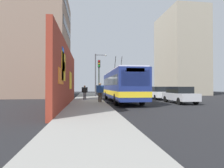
% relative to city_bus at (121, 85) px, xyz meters
% --- Properties ---
extents(ground_plane, '(80.00, 80.00, 0.00)m').
position_rel_city_bus_xyz_m(ground_plane, '(0.34, 1.80, -1.77)').
color(ground_plane, '#232326').
extents(sidewalk_slab, '(48.00, 3.20, 0.15)m').
position_rel_city_bus_xyz_m(sidewalk_slab, '(0.34, 3.40, -1.70)').
color(sidewalk_slab, '#9E9B93').
rests_on(sidewalk_slab, ground_plane).
extents(graffiti_wall, '(13.92, 0.32, 4.76)m').
position_rel_city_bus_xyz_m(graffiti_wall, '(-3.72, 5.15, 0.61)').
color(graffiti_wall, maroon).
rests_on(graffiti_wall, ground_plane).
extents(building_far_left, '(12.05, 8.69, 16.05)m').
position_rel_city_bus_xyz_m(building_far_left, '(11.41, 11.00, 6.25)').
color(building_far_left, gray).
rests_on(building_far_left, ground_plane).
extents(building_far_right, '(10.98, 6.73, 16.44)m').
position_rel_city_bus_xyz_m(building_far_right, '(16.28, -15.20, 6.45)').
color(building_far_right, '#9E937F').
rests_on(building_far_right, ground_plane).
extents(city_bus, '(11.88, 2.52, 4.96)m').
position_rel_city_bus_xyz_m(city_bus, '(0.00, 0.00, 0.00)').
color(city_bus, navy).
rests_on(city_bus, ground_plane).
extents(parked_car_silver, '(4.23, 1.74, 1.58)m').
position_rel_city_bus_xyz_m(parked_car_silver, '(-2.48, -5.20, -0.94)').
color(parked_car_silver, '#B7B7BC').
rests_on(parked_car_silver, ground_plane).
extents(parked_car_white, '(4.71, 1.83, 1.58)m').
position_rel_city_bus_xyz_m(parked_car_white, '(3.16, -5.20, -0.94)').
color(parked_car_white, white).
rests_on(parked_car_white, ground_plane).
extents(parked_car_dark_gray, '(4.11, 1.84, 1.58)m').
position_rel_city_bus_xyz_m(parked_car_dark_gray, '(9.18, -5.20, -0.94)').
color(parked_car_dark_gray, '#38383D').
rests_on(parked_car_dark_gray, ground_plane).
extents(parked_car_red, '(4.91, 1.86, 1.58)m').
position_rel_city_bus_xyz_m(parked_car_red, '(15.14, -5.20, -0.94)').
color(parked_car_red, '#B21E19').
rests_on(parked_car_red, ground_plane).
extents(pedestrian_at_curb, '(0.24, 0.71, 1.78)m').
position_rel_city_bus_xyz_m(pedestrian_at_curb, '(-1.82, 2.30, -0.56)').
color(pedestrian_at_curb, '#3F3326').
rests_on(pedestrian_at_curb, sidewalk_slab).
extents(pedestrian_midblock, '(0.22, 0.64, 1.57)m').
position_rel_city_bus_xyz_m(pedestrian_midblock, '(1.57, 3.75, -0.71)').
color(pedestrian_midblock, '#595960').
rests_on(pedestrian_midblock, sidewalk_slab).
extents(traffic_light, '(0.49, 0.28, 4.48)m').
position_rel_city_bus_xyz_m(traffic_light, '(2.02, 2.15, 1.37)').
color(traffic_light, '#2D382D').
rests_on(traffic_light, sidewalk_slab).
extents(street_lamp, '(0.44, 1.78, 6.33)m').
position_rel_city_bus_xyz_m(street_lamp, '(8.61, 2.05, 2.03)').
color(street_lamp, '#4C4C51').
rests_on(street_lamp, sidewalk_slab).
extents(curbside_puddle, '(1.81, 1.81, 0.00)m').
position_rel_city_bus_xyz_m(curbside_puddle, '(-1.09, 1.20, -1.77)').
color(curbside_puddle, black).
rests_on(curbside_puddle, ground_plane).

